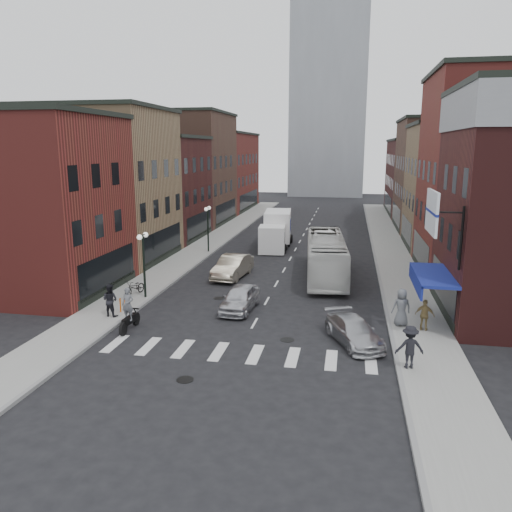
# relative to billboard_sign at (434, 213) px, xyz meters

# --- Properties ---
(ground) EXTENTS (160.00, 160.00, 0.00)m
(ground) POSITION_rel_billboard_sign_xyz_m (-8.59, -0.50, -6.13)
(ground) COLOR black
(ground) RESTS_ON ground
(sidewalk_left) EXTENTS (3.00, 74.00, 0.15)m
(sidewalk_left) POSITION_rel_billboard_sign_xyz_m (-17.09, 21.50, -6.06)
(sidewalk_left) COLOR gray
(sidewalk_left) RESTS_ON ground
(sidewalk_right) EXTENTS (3.00, 74.00, 0.15)m
(sidewalk_right) POSITION_rel_billboard_sign_xyz_m (-0.09, 21.50, -6.06)
(sidewalk_right) COLOR gray
(sidewalk_right) RESTS_ON ground
(curb_left) EXTENTS (0.20, 74.00, 0.16)m
(curb_left) POSITION_rel_billboard_sign_xyz_m (-15.59, 21.50, -6.13)
(curb_left) COLOR gray
(curb_left) RESTS_ON ground
(curb_right) EXTENTS (0.20, 74.00, 0.16)m
(curb_right) POSITION_rel_billboard_sign_xyz_m (-1.59, 21.50, -6.13)
(curb_right) COLOR gray
(curb_right) RESTS_ON ground
(crosswalk_stripes) EXTENTS (12.00, 2.20, 0.01)m
(crosswalk_stripes) POSITION_rel_billboard_sign_xyz_m (-8.59, -3.50, -6.13)
(crosswalk_stripes) COLOR silver
(crosswalk_stripes) RESTS_ON ground
(bldg_left_near) EXTENTS (10.30, 9.20, 11.30)m
(bldg_left_near) POSITION_rel_billboard_sign_xyz_m (-23.58, 4.00, -0.48)
(bldg_left_near) COLOR maroon
(bldg_left_near) RESTS_ON ground
(bldg_left_mid_a) EXTENTS (10.30, 10.20, 12.30)m
(bldg_left_mid_a) POSITION_rel_billboard_sign_xyz_m (-23.58, 13.50, 0.02)
(bldg_left_mid_a) COLOR #927250
(bldg_left_mid_a) RESTS_ON ground
(bldg_left_mid_b) EXTENTS (10.30, 10.20, 10.30)m
(bldg_left_mid_b) POSITION_rel_billboard_sign_xyz_m (-23.58, 23.50, -0.98)
(bldg_left_mid_b) COLOR #411717
(bldg_left_mid_b) RESTS_ON ground
(bldg_left_far_a) EXTENTS (10.30, 12.20, 13.30)m
(bldg_left_far_a) POSITION_rel_billboard_sign_xyz_m (-23.58, 34.50, 0.52)
(bldg_left_far_a) COLOR brown
(bldg_left_far_a) RESTS_ON ground
(bldg_left_far_b) EXTENTS (10.30, 16.20, 11.30)m
(bldg_left_far_b) POSITION_rel_billboard_sign_xyz_m (-23.58, 48.50, -0.48)
(bldg_left_far_b) COLOR maroon
(bldg_left_far_b) RESTS_ON ground
(bldg_right_mid_a) EXTENTS (10.30, 10.20, 14.30)m
(bldg_right_mid_a) POSITION_rel_billboard_sign_xyz_m (6.41, 13.50, 1.02)
(bldg_right_mid_a) COLOR maroon
(bldg_right_mid_a) RESTS_ON ground
(bldg_right_mid_b) EXTENTS (10.30, 10.20, 11.30)m
(bldg_right_mid_b) POSITION_rel_billboard_sign_xyz_m (6.41, 23.50, -0.48)
(bldg_right_mid_b) COLOR #927250
(bldg_right_mid_b) RESTS_ON ground
(bldg_right_far_a) EXTENTS (10.30, 12.20, 12.30)m
(bldg_right_far_a) POSITION_rel_billboard_sign_xyz_m (6.41, 34.50, 0.02)
(bldg_right_far_a) COLOR brown
(bldg_right_far_a) RESTS_ON ground
(bldg_right_far_b) EXTENTS (10.30, 16.20, 10.30)m
(bldg_right_far_b) POSITION_rel_billboard_sign_xyz_m (6.41, 48.50, -0.98)
(bldg_right_far_b) COLOR #411717
(bldg_right_far_b) RESTS_ON ground
(awning_blue) EXTENTS (1.80, 5.00, 0.78)m
(awning_blue) POSITION_rel_billboard_sign_xyz_m (0.34, 2.00, -3.50)
(awning_blue) COLOR navy
(awning_blue) RESTS_ON ground
(billboard_sign) EXTENTS (1.52, 3.00, 3.70)m
(billboard_sign) POSITION_rel_billboard_sign_xyz_m (0.00, 0.00, 0.00)
(billboard_sign) COLOR black
(billboard_sign) RESTS_ON ground
(distant_tower) EXTENTS (14.00, 14.00, 50.00)m
(distant_tower) POSITION_rel_billboard_sign_xyz_m (-8.59, 77.50, 18.87)
(distant_tower) COLOR #9399A0
(distant_tower) RESTS_ON ground
(streetlamp_near) EXTENTS (0.32, 1.22, 4.11)m
(streetlamp_near) POSITION_rel_billboard_sign_xyz_m (-15.99, 3.50, -3.22)
(streetlamp_near) COLOR black
(streetlamp_near) RESTS_ON ground
(streetlamp_far) EXTENTS (0.32, 1.22, 4.11)m
(streetlamp_far) POSITION_rel_billboard_sign_xyz_m (-15.99, 17.50, -3.22)
(streetlamp_far) COLOR black
(streetlamp_far) RESTS_ON ground
(bike_rack) EXTENTS (0.08, 0.68, 0.80)m
(bike_rack) POSITION_rel_billboard_sign_xyz_m (-16.19, 0.80, -5.58)
(bike_rack) COLOR #D8590C
(bike_rack) RESTS_ON sidewalk_left
(box_truck) EXTENTS (2.79, 7.80, 3.32)m
(box_truck) POSITION_rel_billboard_sign_xyz_m (-10.44, 20.90, -4.49)
(box_truck) COLOR white
(box_truck) RESTS_ON ground
(motorcycle_rider) EXTENTS (0.64, 2.22, 2.27)m
(motorcycle_rider) POSITION_rel_billboard_sign_xyz_m (-14.64, -1.75, -5.07)
(motorcycle_rider) COLOR black
(motorcycle_rider) RESTS_ON ground
(transit_bus) EXTENTS (3.49, 11.23, 3.08)m
(transit_bus) POSITION_rel_billboard_sign_xyz_m (-5.38, 10.94, -4.59)
(transit_bus) COLOR silver
(transit_bus) RESTS_ON ground
(sedan_left_near) EXTENTS (1.92, 4.23, 1.41)m
(sedan_left_near) POSITION_rel_billboard_sign_xyz_m (-9.82, 2.50, -5.43)
(sedan_left_near) COLOR silver
(sedan_left_near) RESTS_ON ground
(sedan_left_far) EXTENTS (2.23, 5.00, 1.60)m
(sedan_left_far) POSITION_rel_billboard_sign_xyz_m (-11.92, 9.61, -5.34)
(sedan_left_far) COLOR #BCB098
(sedan_left_far) RESTS_ON ground
(curb_car) EXTENTS (3.29, 4.53, 1.22)m
(curb_car) POSITION_rel_billboard_sign_xyz_m (-3.43, -1.35, -5.52)
(curb_car) COLOR #B2B2B7
(curb_car) RESTS_ON ground
(parked_bicycle) EXTENTS (1.08, 1.94, 0.97)m
(parked_bicycle) POSITION_rel_billboard_sign_xyz_m (-16.79, 3.76, -5.50)
(parked_bicycle) COLOR black
(parked_bicycle) RESTS_ON sidewalk_left
(ped_left_solo) EXTENTS (0.94, 0.64, 1.79)m
(ped_left_solo) POSITION_rel_billboard_sign_xyz_m (-16.42, -0.19, -5.09)
(ped_left_solo) COLOR black
(ped_left_solo) RESTS_ON sidewalk_left
(ped_right_a) EXTENTS (1.25, 0.76, 1.83)m
(ped_right_a) POSITION_rel_billboard_sign_xyz_m (-1.19, -3.98, -5.07)
(ped_right_a) COLOR black
(ped_right_a) RESTS_ON sidewalk_right
(ped_right_b) EXTENTS (1.03, 0.72, 1.60)m
(ped_right_b) POSITION_rel_billboard_sign_xyz_m (0.04, 0.67, -5.18)
(ped_right_b) COLOR olive
(ped_right_b) RESTS_ON sidewalk_right
(ped_right_c) EXTENTS (1.06, 0.80, 1.95)m
(ped_right_c) POSITION_rel_billboard_sign_xyz_m (-1.04, 1.20, -5.01)
(ped_right_c) COLOR slate
(ped_right_c) RESTS_ON sidewalk_right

